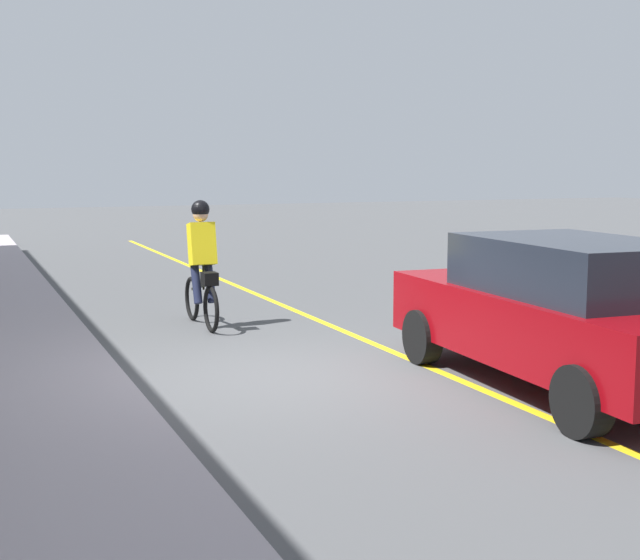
# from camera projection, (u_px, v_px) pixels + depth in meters

# --- Properties ---
(ground_plane) EXTENTS (80.00, 80.00, 0.00)m
(ground_plane) POSITION_uv_depth(u_px,v_px,m) (294.00, 376.00, 9.67)
(ground_plane) COLOR #4A4B4D
(lane_line_centre) EXTENTS (36.00, 0.12, 0.01)m
(lane_line_centre) POSITION_uv_depth(u_px,v_px,m) (420.00, 363.00, 10.29)
(lane_line_centre) COLOR yellow
(lane_line_centre) RESTS_ON ground
(cyclist_lead) EXTENTS (1.71, 0.36, 1.83)m
(cyclist_lead) POSITION_uv_depth(u_px,v_px,m) (202.00, 264.00, 12.48)
(cyclist_lead) COLOR black
(cyclist_lead) RESTS_ON ground
(patrol_sedan) EXTENTS (4.48, 2.08, 1.58)m
(patrol_sedan) POSITION_uv_depth(u_px,v_px,m) (565.00, 311.00, 9.04)
(patrol_sedan) COLOR maroon
(patrol_sedan) RESTS_ON ground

